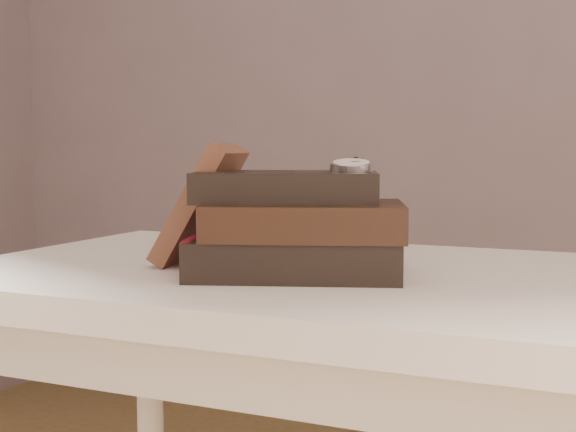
% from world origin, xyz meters
% --- Properties ---
extents(table, '(1.00, 0.60, 0.75)m').
position_xyz_m(table, '(0.00, 0.35, 0.66)').
color(table, white).
rests_on(table, ground).
extents(book_stack, '(0.31, 0.26, 0.13)m').
position_xyz_m(book_stack, '(-0.02, 0.29, 0.81)').
color(book_stack, black).
rests_on(book_stack, table).
extents(journal, '(0.13, 0.13, 0.17)m').
position_xyz_m(journal, '(-0.17, 0.31, 0.83)').
color(journal, '#47271B').
rests_on(journal, table).
extents(pocket_watch, '(0.07, 0.16, 0.02)m').
position_xyz_m(pocket_watch, '(0.05, 0.31, 0.89)').
color(pocket_watch, silver).
rests_on(pocket_watch, book_stack).
extents(eyeglasses, '(0.15, 0.16, 0.05)m').
position_xyz_m(eyeglasses, '(-0.14, 0.35, 0.83)').
color(eyeglasses, silver).
rests_on(eyeglasses, book_stack).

